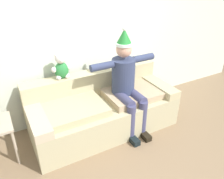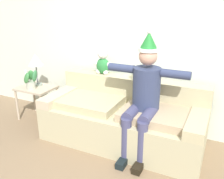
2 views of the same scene
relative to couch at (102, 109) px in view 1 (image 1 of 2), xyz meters
The scene contains 5 objects.
ground_plane 1.05m from the couch, 90.00° to the right, with size 10.00×10.00×0.00m, color #82694D.
back_wall 1.16m from the couch, 90.00° to the left, with size 7.00×0.10×2.70m, color silver.
couch is the anchor object (origin of this frame).
person_seated 0.59m from the couch, 26.61° to the right, with size 1.02×0.77×1.55m.
teddy_bear 0.87m from the couch, 147.38° to the left, with size 0.29×0.17×0.38m.
Camera 1 is at (-1.25, -1.60, 2.22)m, focal length 35.90 mm.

